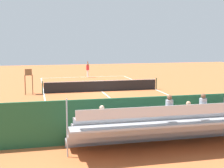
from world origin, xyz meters
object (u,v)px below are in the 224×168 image
object	(u,v)px
tennis_net	(102,86)
tennis_racket	(81,77)
courtside_bench	(195,120)
tennis_player	(88,69)
equipment_bag	(160,131)
tennis_ball_far	(107,80)
tennis_ball_near	(104,79)
bleacher_stand	(174,125)
umpire_chair	(29,79)

from	to	relation	value
tennis_net	tennis_racket	xyz separation A→B (m)	(0.36, -10.65, -0.49)
courtside_bench	tennis_player	world-z (taller)	tennis_player
tennis_net	equipment_bag	world-z (taller)	tennis_net
courtside_bench	tennis_ball_far	world-z (taller)	courtside_bench
tennis_player	tennis_ball_near	bearing A→B (deg)	116.91
courtside_bench	tennis_racket	world-z (taller)	courtside_bench
bleacher_stand	tennis_player	bearing A→B (deg)	-90.88
tennis_net	tennis_ball_near	bearing A→B (deg)	-103.56
tennis_player	umpire_chair	bearing A→B (deg)	58.37
tennis_racket	bleacher_stand	bearing A→B (deg)	90.94
tennis_racket	equipment_bag	bearing A→B (deg)	91.40
tennis_racket	tennis_ball_far	bearing A→B (deg)	127.37
bleacher_stand	courtside_bench	bearing A→B (deg)	-135.08
bleacher_stand	tennis_ball_near	bearing A→B (deg)	-94.53
umpire_chair	tennis_racket	distance (m)	12.29
equipment_bag	tennis_ball_far	world-z (taller)	equipment_bag
tennis_net	equipment_bag	distance (m)	13.41
tennis_ball_far	umpire_chair	bearing A→B (deg)	42.43
tennis_net	tennis_player	size ratio (longest dim) A/B	5.35
tennis_ball_far	tennis_player	bearing A→B (deg)	-63.81
equipment_bag	tennis_ball_near	size ratio (longest dim) A/B	13.64
umpire_chair	courtside_bench	size ratio (longest dim) A/B	1.19
courtside_bench	tennis_ball_far	distance (m)	20.75
courtside_bench	tennis_ball_near	bearing A→B (deg)	-89.36
courtside_bench	equipment_bag	world-z (taller)	courtside_bench
umpire_chair	equipment_bag	distance (m)	14.83
tennis_player	tennis_ball_near	distance (m)	3.33
tennis_ball_near	tennis_player	bearing A→B (deg)	-63.09
tennis_ball_far	tennis_net	bearing A→B (deg)	74.53
bleacher_stand	tennis_player	xyz separation A→B (m)	(-0.40, -26.07, 0.06)
tennis_player	tennis_ball_far	world-z (taller)	tennis_player
tennis_player	tennis_racket	world-z (taller)	tennis_player
umpire_chair	tennis_ball_far	bearing A→B (deg)	-137.57
courtside_bench	equipment_bag	size ratio (longest dim) A/B	2.00
tennis_ball_far	tennis_racket	bearing A→B (deg)	-52.63
bleacher_stand	tennis_ball_far	bearing A→B (deg)	-95.02
tennis_net	tennis_racket	world-z (taller)	tennis_net
tennis_player	tennis_ball_far	xyz separation A→B (m)	(-1.60, 3.26, -0.98)
umpire_chair	tennis_ball_far	distance (m)	11.27
tennis_player	tennis_ball_far	size ratio (longest dim) A/B	29.18
umpire_chair	courtside_bench	xyz separation A→B (m)	(-8.34, 13.18, -0.76)
umpire_chair	tennis_ball_near	distance (m)	11.45
tennis_ball_far	courtside_bench	bearing A→B (deg)	90.20
bleacher_stand	umpire_chair	distance (m)	16.49
courtside_bench	equipment_bag	bearing A→B (deg)	3.84
tennis_player	tennis_ball_far	distance (m)	3.76
tennis_net	umpire_chair	distance (m)	6.25
courtside_bench	umpire_chair	bearing A→B (deg)	-57.69
equipment_bag	bleacher_stand	bearing A→B (deg)	85.18
courtside_bench	tennis_ball_near	xyz separation A→B (m)	(0.24, -21.16, -0.53)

